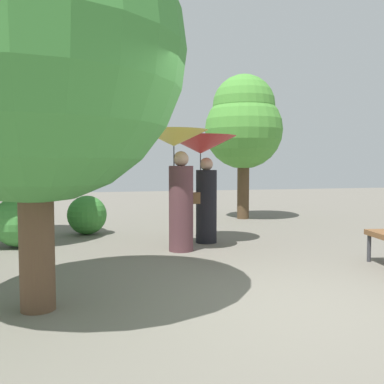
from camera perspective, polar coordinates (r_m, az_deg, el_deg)
name	(u,v)px	position (r m, az deg, el deg)	size (l,w,h in m)	color
ground_plane	(279,307)	(4.80, 11.56, -14.76)	(40.00, 40.00, 0.00)	#6B665B
person_left	(177,167)	(7.42, -2.00, 3.28)	(1.17, 1.17, 2.11)	#563338
person_right	(202,162)	(8.22, 1.36, 4.07)	(1.36, 1.36, 2.06)	black
tree_near_left	(32,26)	(4.86, -20.54, 19.97)	(3.11, 3.11, 4.62)	brown
tree_near_right	(244,123)	(12.08, 6.89, 9.14)	(2.15, 2.15, 3.99)	#4C3823
bush_path_left	(19,222)	(8.47, -21.97, -3.68)	(0.94, 0.94, 0.94)	#428C3D
bush_path_right	(87,215)	(9.56, -13.79, -2.99)	(0.84, 0.84, 0.84)	#387F33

